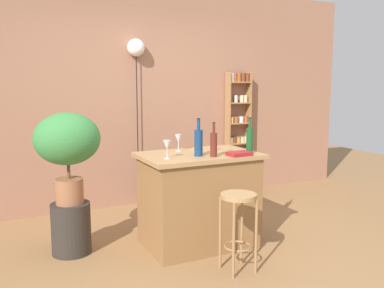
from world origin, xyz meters
TOP-DOWN VIEW (x-y plane):
  - ground at (0.00, 0.00)m, footprint 12.00×12.00m
  - back_wall at (0.00, 1.95)m, footprint 6.40×0.10m
  - kitchen_counter at (0.00, 0.30)m, footprint 1.11×0.73m
  - bar_stool at (0.03, -0.36)m, footprint 0.30×0.30m
  - spice_shelf at (1.40, 1.81)m, footprint 0.36×0.13m
  - plant_stool at (-1.16, 0.64)m, footprint 0.36×0.36m
  - potted_plant at (-1.16, 0.64)m, footprint 0.59×0.53m
  - bottle_wine_red at (0.44, 0.10)m, footprint 0.06×0.06m
  - bottle_olive_oil at (0.04, 0.08)m, footprint 0.06×0.06m
  - bottle_sauce_amber at (-0.07, 0.17)m, footprint 0.08×0.08m
  - wine_glass_left at (-0.38, 0.19)m, footprint 0.07×0.07m
  - wine_glass_center at (-0.11, 0.53)m, footprint 0.07×0.07m
  - cookbook at (0.28, 0.03)m, footprint 0.22×0.16m
  - pendant_globe_light at (-0.08, 1.84)m, footprint 0.22×0.22m

SIDE VIEW (x-z plane):
  - ground at x=0.00m, z-range 0.00..0.00m
  - plant_stool at x=-1.16m, z-range 0.00..0.48m
  - kitchen_counter at x=0.00m, z-range 0.00..0.91m
  - bar_stool at x=0.03m, z-range 0.15..0.82m
  - spice_shelf at x=1.40m, z-range 0.04..1.76m
  - cookbook at x=0.28m, z-range 0.91..0.94m
  - wine_glass_left at x=-0.38m, z-range 0.94..1.10m
  - wine_glass_center at x=-0.11m, z-range 0.94..1.10m
  - bottle_olive_oil at x=0.04m, z-range 0.87..1.18m
  - potted_plant at x=-1.16m, z-range 0.61..1.45m
  - bottle_wine_red at x=0.44m, z-range 0.86..1.21m
  - bottle_sauce_amber at x=-0.07m, z-range 0.86..1.21m
  - back_wall at x=0.00m, z-range 0.00..2.80m
  - pendant_globe_light at x=-0.08m, z-range 0.92..3.03m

